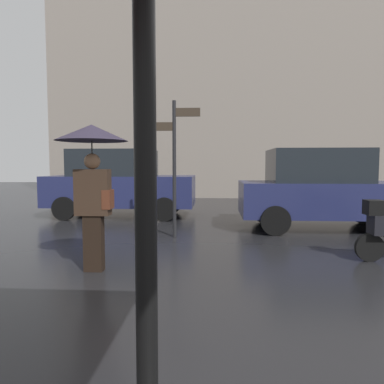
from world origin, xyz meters
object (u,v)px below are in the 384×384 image
object	(u,v)px
pedestrian_with_umbrella	(92,158)
parked_car_left	(119,183)
parked_car_right	(321,189)
street_signpost	(175,155)

from	to	relation	value
pedestrian_with_umbrella	parked_car_left	world-z (taller)	pedestrian_with_umbrella
parked_car_left	parked_car_right	xyz separation A→B (m)	(5.55, -1.86, -0.04)
parked_car_left	street_signpost	size ratio (longest dim) A/B	1.51
parked_car_left	street_signpost	bearing A→B (deg)	-51.09
parked_car_left	parked_car_right	distance (m)	5.85
parked_car_right	street_signpost	size ratio (longest dim) A/B	1.38
street_signpost	parked_car_right	bearing A→B (deg)	18.93
parked_car_left	parked_car_right	size ratio (longest dim) A/B	1.09
pedestrian_with_umbrella	street_signpost	bearing A→B (deg)	-166.18
pedestrian_with_umbrella	parked_car_left	distance (m)	5.78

